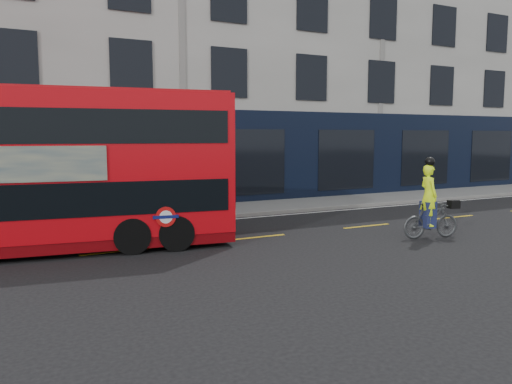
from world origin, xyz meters
TOP-DOWN VIEW (x-y plane):
  - ground at (0.00, 0.00)m, footprint 120.00×120.00m
  - pavement at (0.00, 6.50)m, footprint 60.00×3.00m
  - kerb at (0.00, 5.00)m, footprint 60.00×0.12m
  - building_terrace at (0.00, 12.94)m, footprint 50.00×10.07m
  - road_edge_line at (0.00, 4.70)m, footprint 58.00×0.10m
  - lane_dashes at (0.00, 1.50)m, footprint 58.00×0.12m
  - bus at (-5.87, 2.39)m, footprint 10.30×3.55m
  - cyclist at (4.36, -0.83)m, footprint 1.79×0.84m

SIDE VIEW (x-z plane):
  - ground at x=0.00m, z-range 0.00..0.00m
  - road_edge_line at x=0.00m, z-range 0.00..0.01m
  - lane_dashes at x=0.00m, z-range 0.00..0.01m
  - pavement at x=0.00m, z-range 0.00..0.12m
  - kerb at x=0.00m, z-range 0.00..0.13m
  - cyclist at x=4.36m, z-range -0.38..1.95m
  - bus at x=-5.87m, z-range 0.05..4.12m
  - building_terrace at x=0.00m, z-range -0.01..14.99m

